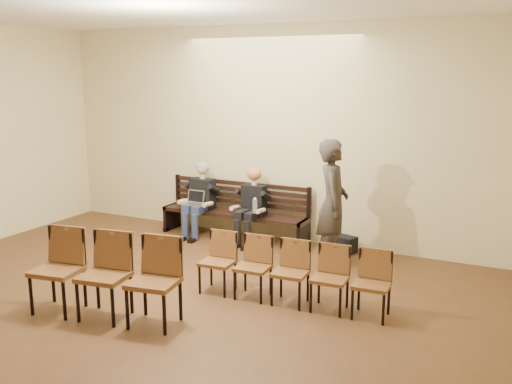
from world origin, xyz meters
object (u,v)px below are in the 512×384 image
bench (234,225)px  chair_row_front (290,273)px  laptop (192,205)px  water_bottle (255,212)px  seated_man (200,201)px  chair_row_back (104,277)px  seated_woman (251,210)px  bag (345,244)px  passerby (333,194)px

bench → chair_row_front: bearing=-47.8°
laptop → water_bottle: bearing=-7.2°
seated_man → chair_row_front: seated_man is taller
chair_row_front → chair_row_back: 2.17m
chair_row_back → seated_woman: bearing=78.0°
water_bottle → bag: water_bottle is taller
seated_man → seated_woman: seated_man is taller
water_bottle → chair_row_back: bearing=-96.3°
bench → water_bottle: size_ratio=10.38×
bench → laptop: size_ratio=8.25×
seated_man → seated_woman: size_ratio=1.08×
seated_man → chair_row_back: (0.80, -3.33, -0.10)m
seated_woman → laptop: bearing=-170.2°
passerby → bench: bearing=54.2°
passerby → chair_row_front: 1.68m
water_bottle → seated_woman: bearing=129.5°
seated_woman → passerby: 1.69m
water_bottle → chair_row_front: chair_row_front is taller
laptop → chair_row_front: bearing=-41.6°
chair_row_front → laptop: bearing=141.4°
laptop → chair_row_back: 3.27m
laptop → chair_row_back: chair_row_back is taller
passerby → chair_row_back: 3.38m
water_bottle → chair_row_back: (-0.35, -3.13, -0.08)m
passerby → chair_row_front: (0.01, -1.54, -0.68)m
seated_woman → chair_row_back: size_ratio=0.62×
bench → passerby: 2.19m
laptop → chair_row_back: bearing=-81.0°
seated_man → water_bottle: 1.17m
seated_woman → laptop: size_ratio=3.48×
water_bottle → passerby: size_ratio=0.12×
water_bottle → passerby: (1.38, -0.28, 0.49)m
bench → seated_man: seated_man is taller
bag → bench: bearing=-177.0°
bag → passerby: bearing=-88.6°
seated_woman → bag: seated_woman is taller
seated_man → laptop: bearing=-104.8°
bench → passerby: size_ratio=1.22×
water_bottle → chair_row_back: chair_row_back is taller
passerby → chair_row_back: size_ratio=1.20×
bag → chair_row_back: bearing=-115.7°
laptop → passerby: bearing=-12.8°
water_bottle → chair_row_back: 3.15m
seated_woman → laptop: (-1.03, -0.18, 0.02)m
chair_row_back → laptop: bearing=96.2°
chair_row_back → chair_row_front: bearing=28.2°
bag → chair_row_front: (0.03, -2.24, 0.26)m
chair_row_front → bag: bearing=87.6°
bag → passerby: 1.17m
bench → laptop: (-0.64, -0.30, 0.34)m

